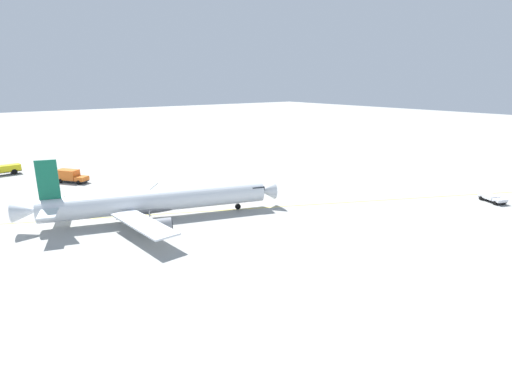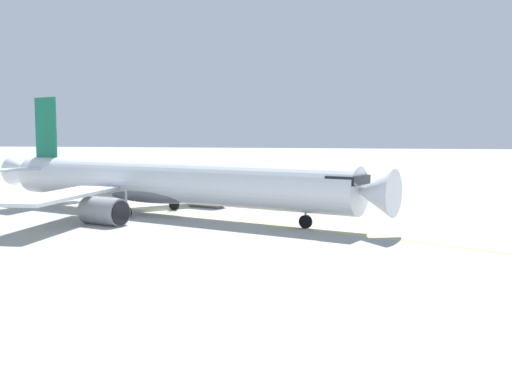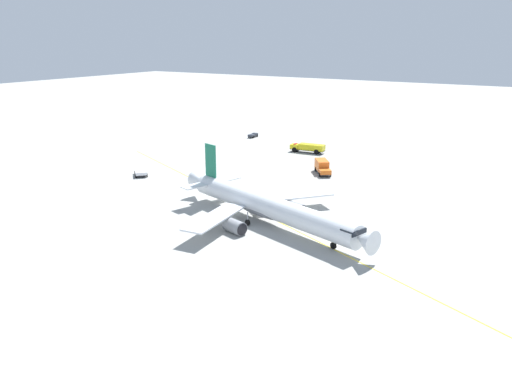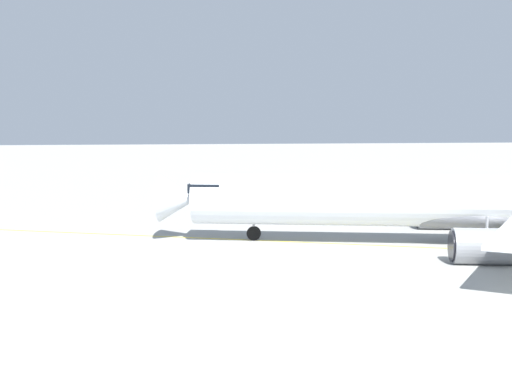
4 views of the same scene
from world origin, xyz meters
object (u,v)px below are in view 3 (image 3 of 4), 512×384
object	(u,v)px
catering_truck_truck	(322,166)
pushback_tug_truck_extra	(141,172)
airliner_main	(267,207)
fire_tender_truck	(308,147)
baggage_truck_truck	(253,135)

from	to	relation	value
catering_truck_truck	pushback_tug_truck_extra	size ratio (longest dim) A/B	1.47
pushback_tug_truck_extra	catering_truck_truck	bearing A→B (deg)	-101.99
airliner_main	catering_truck_truck	distance (m)	37.41
airliner_main	fire_tender_truck	distance (m)	58.92
baggage_truck_truck	catering_truck_truck	bearing A→B (deg)	-129.23
airliner_main	pushback_tug_truck_extra	bearing A→B (deg)	-178.99
airliner_main	catering_truck_truck	size ratio (longest dim) A/B	5.65
baggage_truck_truck	pushback_tug_truck_extra	xyz separation A→B (m)	(-54.89, -2.91, 0.10)
fire_tender_truck	baggage_truck_truck	xyz separation A→B (m)	(11.35, 25.53, -0.82)
fire_tender_truck	airliner_main	bearing A→B (deg)	103.55
airliner_main	fire_tender_truck	xyz separation A→B (m)	(55.70, 19.17, -1.49)
baggage_truck_truck	airliner_main	bearing A→B (deg)	-147.44
fire_tender_truck	pushback_tug_truck_extra	size ratio (longest dim) A/B	1.91
catering_truck_truck	baggage_truck_truck	size ratio (longest dim) A/B	1.91
catering_truck_truck	fire_tender_truck	world-z (taller)	catering_truck_truck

